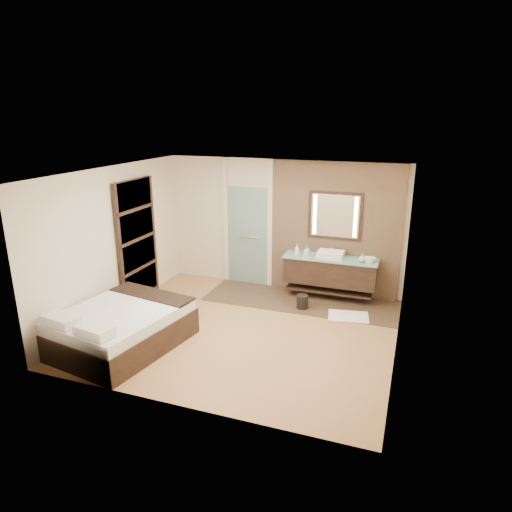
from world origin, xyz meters
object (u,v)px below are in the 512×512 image
at_px(bed, 121,328).
at_px(mirror_unit, 335,216).
at_px(waste_bin, 302,302).
at_px(vanity, 330,271).

bearing_deg(bed, mirror_unit, 59.92).
relative_size(bed, waste_bin, 8.16).
distance_m(vanity, waste_bin, 0.90).
relative_size(vanity, bed, 0.83).
xyz_separation_m(bed, waste_bin, (2.37, 2.40, -0.18)).
relative_size(mirror_unit, waste_bin, 3.88).
bearing_deg(mirror_unit, waste_bin, -112.48).
height_order(bed, waste_bin, bed).
bearing_deg(waste_bin, bed, -134.70).
distance_m(vanity, bed, 4.14).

